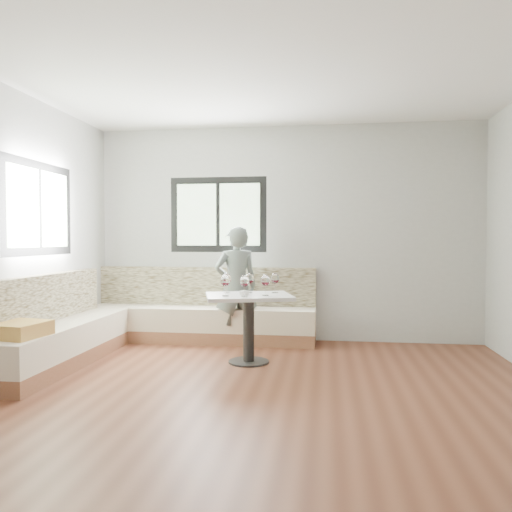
{
  "coord_description": "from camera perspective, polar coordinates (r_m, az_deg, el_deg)",
  "views": [
    {
      "loc": [
        0.52,
        -4.03,
        1.33
      ],
      "look_at": [
        -0.23,
        1.32,
        1.14
      ],
      "focal_mm": 35.0,
      "sensor_mm": 36.0,
      "label": 1
    }
  ],
  "objects": [
    {
      "name": "wine_glass_d",
      "position": [
        5.46,
        -0.74,
        -2.67
      ],
      "size": [
        0.1,
        0.1,
        0.22
      ],
      "color": "white",
      "rests_on": "table"
    },
    {
      "name": "olive_ramekin",
      "position": [
        5.32,
        -1.33,
        -4.23
      ],
      "size": [
        0.1,
        0.1,
        0.04
      ],
      "color": "white",
      "rests_on": "table"
    },
    {
      "name": "person",
      "position": [
        6.23,
        -2.28,
        -3.44
      ],
      "size": [
        0.63,
        0.53,
        1.48
      ],
      "primitive_type": "imported",
      "rotation": [
        0.0,
        0.0,
        3.53
      ],
      "color": "slate",
      "rests_on": "ground"
    },
    {
      "name": "room",
      "position": [
        4.15,
        -0.36,
        3.12
      ],
      "size": [
        5.01,
        5.01,
        2.81
      ],
      "color": "brown",
      "rests_on": "ground"
    },
    {
      "name": "wine_glass_e",
      "position": [
        5.49,
        2.18,
        -2.65
      ],
      "size": [
        0.1,
        0.1,
        0.22
      ],
      "color": "white",
      "rests_on": "table"
    },
    {
      "name": "wine_glass_c",
      "position": [
        5.23,
        1.1,
        -2.88
      ],
      "size": [
        0.1,
        0.1,
        0.22
      ],
      "color": "white",
      "rests_on": "table"
    },
    {
      "name": "wine_glass_a",
      "position": [
        5.18,
        -3.53,
        -2.93
      ],
      "size": [
        0.1,
        0.1,
        0.22
      ],
      "color": "white",
      "rests_on": "table"
    },
    {
      "name": "wine_glass_f",
      "position": [
        5.48,
        -3.35,
        -2.66
      ],
      "size": [
        0.1,
        0.1,
        0.22
      ],
      "color": "white",
      "rests_on": "table"
    },
    {
      "name": "banquette",
      "position": [
        6.11,
        -12.51,
        -7.45
      ],
      "size": [
        2.9,
        2.8,
        0.95
      ],
      "color": "brown",
      "rests_on": "ground"
    },
    {
      "name": "table",
      "position": [
        5.36,
        -0.85,
        -6.38
      ],
      "size": [
        1.04,
        0.91,
        0.73
      ],
      "rotation": [
        0.0,
        0.0,
        0.27
      ],
      "color": "black",
      "rests_on": "ground"
    },
    {
      "name": "wine_glass_b",
      "position": [
        5.11,
        -1.31,
        -2.99
      ],
      "size": [
        0.1,
        0.1,
        0.22
      ],
      "color": "white",
      "rests_on": "table"
    }
  ]
}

